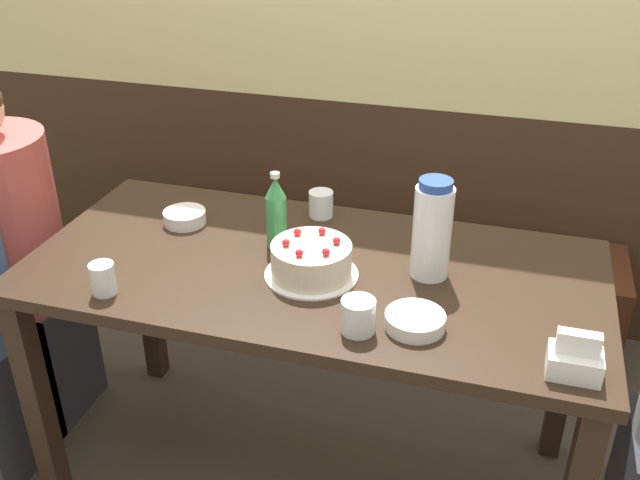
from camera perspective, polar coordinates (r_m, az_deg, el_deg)
ground_plane at (r=2.36m, az=-0.47°, el=-18.17°), size 12.00×12.00×0.00m
back_wall at (r=2.68m, az=6.30°, el=18.34°), size 4.80×0.04×2.50m
bench_seat at (r=2.85m, az=4.36°, el=-3.37°), size 1.84×0.38×0.43m
dining_table at (r=1.93m, az=-0.55°, el=-4.56°), size 1.51×0.73×0.76m
birthday_cake at (r=1.81m, az=-0.70°, el=-1.66°), size 0.24×0.24×0.11m
water_pitcher at (r=1.80m, az=8.96°, el=0.82°), size 0.10×0.10×0.26m
soju_bottle at (r=1.93m, az=-3.53°, el=2.26°), size 0.06×0.06×0.22m
napkin_holder at (r=1.58m, az=19.73°, el=-8.98°), size 0.11×0.08×0.11m
bowl_soup_white at (r=1.65m, az=7.60°, el=-6.42°), size 0.14×0.14×0.03m
bowl_rice_small at (r=2.12m, az=-10.77°, el=1.81°), size 0.12×0.12×0.04m
glass_water_tall at (r=2.12m, az=0.08°, el=2.90°), size 0.07×0.07×0.08m
glass_tumbler_short at (r=1.61m, az=3.06°, el=-6.07°), size 0.08×0.08×0.08m
glass_shot_small at (r=1.82m, az=-16.96°, el=-2.97°), size 0.06×0.06×0.08m
person_grey_tee at (r=2.46m, az=-23.58°, el=-1.89°), size 0.36×0.36×1.17m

